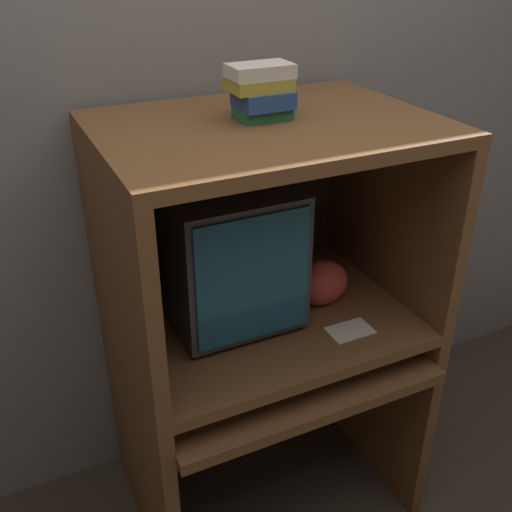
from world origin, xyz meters
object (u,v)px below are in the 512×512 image
crt_monitor (222,246)px  keyboard (246,380)px  book_stack (261,91)px  snack_bag (321,283)px  mouse (334,356)px

crt_monitor → keyboard: bearing=-97.8°
keyboard → book_stack: (0.14, 0.19, 0.77)m
crt_monitor → snack_bag: 0.34m
crt_monitor → book_stack: size_ratio=2.75×
crt_monitor → book_stack: book_stack is taller
mouse → book_stack: book_stack is taller
book_stack → snack_bag: bearing=-14.6°
crt_monitor → keyboard: (-0.03, -0.24, -0.32)m
keyboard → mouse: (0.28, -0.02, 0.00)m
keyboard → snack_bag: 0.39m
crt_monitor → keyboard: 0.40m
mouse → snack_bag: bearing=75.1°
mouse → snack_bag: size_ratio=0.41×
snack_bag → mouse: bearing=-104.9°
snack_bag → crt_monitor: bearing=161.8°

